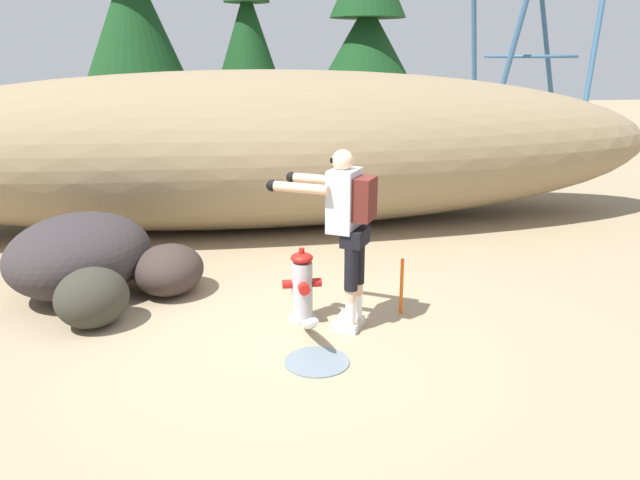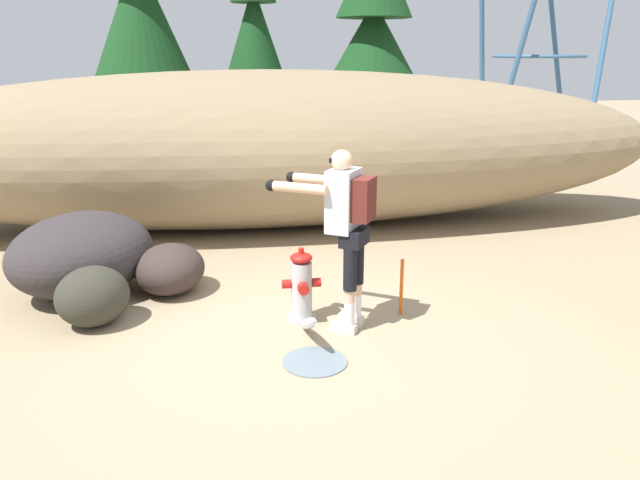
{
  "view_description": "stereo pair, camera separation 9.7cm",
  "coord_description": "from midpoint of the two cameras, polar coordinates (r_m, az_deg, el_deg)",
  "views": [
    {
      "loc": [
        -0.68,
        -5.51,
        2.6
      ],
      "look_at": [
        0.35,
        0.5,
        0.75
      ],
      "focal_mm": 34.49,
      "sensor_mm": 36.0,
      "label": 1
    },
    {
      "loc": [
        -0.58,
        -5.52,
        2.6
      ],
      "look_at": [
        0.35,
        0.5,
        0.75
      ],
      "focal_mm": 34.49,
      "sensor_mm": 36.0,
      "label": 2
    }
  ],
  "objects": [
    {
      "name": "utility_worker",
      "position": [
        5.78,
        1.92,
        2.08
      ],
      "size": [
        1.03,
        0.85,
        1.76
      ],
      "rotation": [
        0.0,
        0.0,
        2.58
      ],
      "color": "beige",
      "rests_on": "ground_plane"
    },
    {
      "name": "boulder_mid",
      "position": [
        7.12,
        -14.25,
        -2.68
      ],
      "size": [
        1.0,
        1.06,
        0.56
      ],
      "primitive_type": "ellipsoid",
      "rotation": [
        0.0,
        0.0,
        4.4
      ],
      "color": "#362B27",
      "rests_on": "ground_plane"
    },
    {
      "name": "hydrant_water_jet",
      "position": [
        5.67,
        -1.21,
        -8.82
      ],
      "size": [
        0.58,
        1.07,
        0.48
      ],
      "color": "silver",
      "rests_on": "ground_plane"
    },
    {
      "name": "dirt_embankment",
      "position": [
        9.63,
        -5.94,
        8.38
      ],
      "size": [
        13.01,
        3.2,
        2.38
      ],
      "primitive_type": "ellipsoid",
      "color": "#897556",
      "rests_on": "ground_plane"
    },
    {
      "name": "pine_tree_center",
      "position": [
        15.52,
        4.21,
        18.6
      ],
      "size": [
        2.8,
        2.8,
        5.41
      ],
      "color": "#47331E",
      "rests_on": "ground_plane"
    },
    {
      "name": "pine_tree_left",
      "position": [
        16.75,
        -6.95,
        19.71
      ],
      "size": [
        1.81,
        1.81,
        6.1
      ],
      "color": "#47331E",
      "rests_on": "ground_plane"
    },
    {
      "name": "ground_plane",
      "position": [
        6.14,
        -2.95,
        -8.4
      ],
      "size": [
        56.0,
        56.0,
        0.04
      ],
      "primitive_type": "cube",
      "color": "#998466"
    },
    {
      "name": "survey_stake",
      "position": [
        6.4,
        7.14,
        -4.3
      ],
      "size": [
        0.04,
        0.04,
        0.6
      ],
      "primitive_type": "cylinder",
      "color": "#E55914",
      "rests_on": "ground_plane"
    },
    {
      "name": "fire_hydrant",
      "position": [
        6.18,
        -2.12,
        -4.44
      ],
      "size": [
        0.39,
        0.34,
        0.77
      ],
      "color": "#B2B2B7",
      "rests_on": "ground_plane"
    },
    {
      "name": "boulder_large",
      "position": [
        7.34,
        -21.74,
        -1.3
      ],
      "size": [
        2.13,
        2.15,
        0.92
      ],
      "primitive_type": "ellipsoid",
      "rotation": [
        0.0,
        0.0,
        3.96
      ],
      "color": "#332D2F",
      "rests_on": "ground_plane"
    },
    {
      "name": "boulder_small",
      "position": [
        6.49,
        -20.79,
        -5.02
      ],
      "size": [
        0.99,
        0.98,
        0.6
      ],
      "primitive_type": "ellipsoid",
      "rotation": [
        0.0,
        0.0,
        3.84
      ],
      "color": "#313027",
      "rests_on": "ground_plane"
    }
  ]
}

